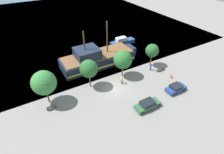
% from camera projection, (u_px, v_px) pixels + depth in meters
% --- Properties ---
extents(ground_plane, '(160.00, 160.00, 0.00)m').
position_uv_depth(ground_plane, '(114.00, 89.00, 32.59)').
color(ground_plane, gray).
extents(water_surface, '(80.00, 80.00, 0.00)m').
position_uv_depth(water_surface, '(53.00, 21.00, 63.29)').
color(water_surface, '#38667F').
rests_on(water_surface, ground).
extents(pirate_ship, '(17.52, 5.74, 9.30)m').
position_uv_depth(pirate_ship, '(97.00, 58.00, 38.61)').
color(pirate_ship, '#192338').
rests_on(pirate_ship, water_surface).
extents(moored_boat_dockside, '(6.98, 1.89, 2.02)m').
position_uv_depth(moored_boat_dockside, '(122.00, 42.00, 47.43)').
color(moored_boat_dockside, navy).
rests_on(moored_boat_dockside, water_surface).
extents(parked_car_curb_front, '(4.37, 1.79, 1.45)m').
position_uv_depth(parked_car_curb_front, '(148.00, 105.00, 28.28)').
color(parked_car_curb_front, '#2D5B38').
rests_on(parked_car_curb_front, ground_plane).
extents(parked_car_curb_mid, '(3.82, 1.84, 1.38)m').
position_uv_depth(parked_car_curb_mid, '(176.00, 88.00, 31.71)').
color(parked_car_curb_mid, navy).
rests_on(parked_car_curb_mid, ground_plane).
extents(fire_hydrant, '(0.42, 0.25, 0.76)m').
position_uv_depth(fire_hydrant, '(171.00, 76.00, 35.02)').
color(fire_hydrant, red).
rests_on(fire_hydrant, ground_plane).
extents(bench_promenade_east, '(1.86, 0.45, 0.85)m').
position_uv_depth(bench_promenade_east, '(161.00, 69.00, 37.16)').
color(bench_promenade_east, '#4C4742').
rests_on(bench_promenade_east, ground_plane).
extents(bench_promenade_west, '(1.52, 0.45, 0.85)m').
position_uv_depth(bench_promenade_west, '(51.00, 107.00, 28.21)').
color(bench_promenade_west, '#4C4742').
rests_on(bench_promenade_west, ground_plane).
extents(pedestrian_walking_near, '(0.32, 0.32, 1.61)m').
position_uv_depth(pedestrian_walking_near, '(122.00, 80.00, 33.36)').
color(pedestrian_walking_near, '#232838').
rests_on(pedestrian_walking_near, ground_plane).
extents(pedestrian_walking_far, '(0.32, 0.32, 1.71)m').
position_uv_depth(pedestrian_walking_far, '(151.00, 67.00, 37.10)').
color(pedestrian_walking_far, '#232838').
rests_on(pedestrian_walking_far, ground_plane).
extents(tree_row_east, '(3.93, 3.93, 6.11)m').
position_uv_depth(tree_row_east, '(44.00, 83.00, 27.33)').
color(tree_row_east, brown).
rests_on(tree_row_east, ground_plane).
extents(tree_row_mideast, '(3.29, 3.29, 5.60)m').
position_uv_depth(tree_row_mideast, '(89.00, 69.00, 30.88)').
color(tree_row_mideast, brown).
rests_on(tree_row_mideast, ground_plane).
extents(tree_row_midwest, '(3.63, 3.63, 5.63)m').
position_uv_depth(tree_row_midwest, '(123.00, 60.00, 33.68)').
color(tree_row_midwest, brown).
rests_on(tree_row_midwest, ground_plane).
extents(tree_row_west, '(2.83, 2.83, 5.06)m').
position_uv_depth(tree_row_west, '(152.00, 51.00, 37.08)').
color(tree_row_west, brown).
rests_on(tree_row_west, ground_plane).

